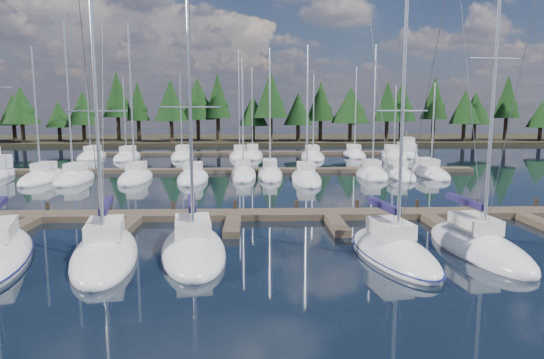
{
  "coord_description": "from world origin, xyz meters",
  "views": [
    {
      "loc": [
        1.27,
        -11.95,
        6.89
      ],
      "look_at": [
        2.52,
        22.0,
        1.85
      ],
      "focal_mm": 32.0,
      "sensor_mm": 36.0,
      "label": 1
    }
  ],
  "objects_px": {
    "main_dock": "(234,217)",
    "front_sailboat_2": "(105,253)",
    "front_sailboat_4": "(393,252)",
    "front_sailboat_3": "(193,249)",
    "motor_yacht_right": "(407,153)",
    "front_sailboat_5": "(478,246)"
  },
  "relations": [
    {
      "from": "front_sailboat_2",
      "to": "front_sailboat_3",
      "type": "height_order",
      "value": "front_sailboat_3"
    },
    {
      "from": "front_sailboat_4",
      "to": "motor_yacht_right",
      "type": "distance_m",
      "value": 49.84
    },
    {
      "from": "main_dock",
      "to": "motor_yacht_right",
      "type": "bearing_deg",
      "value": 59.54
    },
    {
      "from": "front_sailboat_4",
      "to": "front_sailboat_3",
      "type": "bearing_deg",
      "value": 175.05
    },
    {
      "from": "main_dock",
      "to": "front_sailboat_3",
      "type": "bearing_deg",
      "value": -102.93
    },
    {
      "from": "front_sailboat_4",
      "to": "front_sailboat_5",
      "type": "height_order",
      "value": "front_sailboat_5"
    },
    {
      "from": "main_dock",
      "to": "front_sailboat_3",
      "type": "xyz_separation_m",
      "value": [
        -1.63,
        -7.09,
        0.08
      ]
    },
    {
      "from": "main_dock",
      "to": "front_sailboat_2",
      "type": "bearing_deg",
      "value": -126.57
    },
    {
      "from": "front_sailboat_3",
      "to": "motor_yacht_right",
      "type": "bearing_deg",
      "value": 61.92
    },
    {
      "from": "front_sailboat_3",
      "to": "front_sailboat_5",
      "type": "height_order",
      "value": "front_sailboat_5"
    },
    {
      "from": "main_dock",
      "to": "front_sailboat_2",
      "type": "distance_m",
      "value": 9.4
    },
    {
      "from": "front_sailboat_2",
      "to": "motor_yacht_right",
      "type": "height_order",
      "value": "front_sailboat_2"
    },
    {
      "from": "front_sailboat_5",
      "to": "front_sailboat_4",
      "type": "bearing_deg",
      "value": -170.31
    },
    {
      "from": "motor_yacht_right",
      "to": "front_sailboat_4",
      "type": "bearing_deg",
      "value": -108.18
    },
    {
      "from": "front_sailboat_3",
      "to": "front_sailboat_4",
      "type": "height_order",
      "value": "front_sailboat_3"
    },
    {
      "from": "main_dock",
      "to": "front_sailboat_2",
      "type": "xyz_separation_m",
      "value": [
        -5.6,
        -7.55,
        0.07
      ]
    },
    {
      "from": "front_sailboat_2",
      "to": "front_sailboat_5",
      "type": "xyz_separation_m",
      "value": [
        17.59,
        0.4,
        0.04
      ]
    },
    {
      "from": "front_sailboat_2",
      "to": "front_sailboat_3",
      "type": "xyz_separation_m",
      "value": [
        3.98,
        0.46,
        0.0
      ]
    },
    {
      "from": "front_sailboat_3",
      "to": "front_sailboat_4",
      "type": "relative_size",
      "value": 1.02
    },
    {
      "from": "motor_yacht_right",
      "to": "front_sailboat_3",
      "type": "bearing_deg",
      "value": -118.08
    },
    {
      "from": "front_sailboat_4",
      "to": "main_dock",
      "type": "bearing_deg",
      "value": 134.15
    },
    {
      "from": "front_sailboat_4",
      "to": "motor_yacht_right",
      "type": "height_order",
      "value": "front_sailboat_4"
    }
  ]
}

